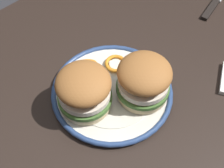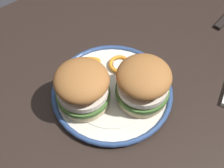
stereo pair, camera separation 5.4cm
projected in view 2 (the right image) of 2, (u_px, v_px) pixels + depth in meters
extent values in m
cube|color=black|center=(111.00, 100.00, 0.76)|extent=(1.38, 0.85, 0.03)
cube|color=black|center=(181.00, 19.00, 1.44)|extent=(0.06, 0.06, 0.71)
cylinder|color=silver|center=(112.00, 93.00, 0.74)|extent=(0.25, 0.25, 0.01)
torus|color=navy|center=(112.00, 91.00, 0.74)|extent=(0.28, 0.28, 0.01)
cylinder|color=silver|center=(112.00, 91.00, 0.74)|extent=(0.19, 0.19, 0.00)
cylinder|color=beige|center=(142.00, 94.00, 0.72)|extent=(0.11, 0.11, 0.02)
cylinder|color=#477033|center=(142.00, 90.00, 0.70)|extent=(0.12, 0.12, 0.01)
cylinder|color=#BC3828|center=(142.00, 88.00, 0.70)|extent=(0.10, 0.10, 0.01)
cylinder|color=silver|center=(143.00, 86.00, 0.69)|extent=(0.11, 0.11, 0.01)
ellipsoid|color=#A36633|center=(144.00, 76.00, 0.66)|extent=(0.16, 0.16, 0.05)
cylinder|color=beige|center=(84.00, 98.00, 0.71)|extent=(0.11, 0.11, 0.02)
cylinder|color=#477033|center=(83.00, 94.00, 0.70)|extent=(0.12, 0.12, 0.01)
cylinder|color=#BC3828|center=(83.00, 92.00, 0.69)|extent=(0.10, 0.10, 0.01)
cylinder|color=silver|center=(83.00, 89.00, 0.68)|extent=(0.11, 0.11, 0.01)
ellipsoid|color=#A36633|center=(81.00, 80.00, 0.66)|extent=(0.15, 0.15, 0.05)
torus|color=orange|center=(120.00, 64.00, 0.77)|extent=(0.07, 0.07, 0.01)
cylinder|color=#F4E5C6|center=(120.00, 65.00, 0.77)|extent=(0.03, 0.03, 0.00)
ellipsoid|color=orange|center=(86.00, 62.00, 0.77)|extent=(0.08, 0.06, 0.01)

